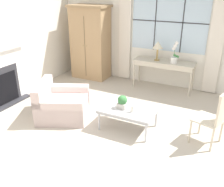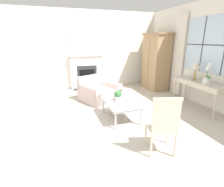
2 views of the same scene
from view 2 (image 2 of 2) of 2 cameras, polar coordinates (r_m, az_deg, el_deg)
The scene contains 13 objects.
ground_plane at distance 4.09m, azimuth -3.68°, elevation -8.78°, with size 14.00×14.00×0.00m, color #BCB2A3.
wall_back_windowed at distance 5.31m, azimuth 30.02°, elevation 10.75°, with size 7.20×0.14×2.80m.
wall_left at distance 6.77m, azimuth -5.57°, elevation 13.87°, with size 0.06×7.20×2.80m, color white.
fireplace at distance 6.66m, azimuth -8.31°, elevation 7.72°, with size 0.34×1.26×2.06m.
armoire at distance 6.71m, azimuth 14.10°, elevation 10.06°, with size 1.08×0.66×2.01m.
console_table at distance 5.16m, azimuth 26.70°, elevation 2.65°, with size 1.53×0.49×0.74m.
table_lamp at distance 5.19m, azimuth 25.75°, elevation 8.01°, with size 0.27×0.27×0.48m.
potted_orchid at distance 4.89m, azimuth 28.62°, elevation 5.02°, with size 0.20×0.16×0.54m.
armchair_upholstered at distance 5.32m, azimuth -4.23°, elevation 0.32°, with size 1.27×1.29×0.73m.
side_chair_wooden at distance 2.86m, azimuth 16.40°, elevation -9.15°, with size 0.55×0.55×1.00m.
coffee_table at distance 4.06m, azimuth 2.91°, elevation -3.24°, with size 1.02×0.68×0.42m.
potted_plant_small at distance 4.08m, azimuth 1.93°, elevation -0.63°, with size 0.18×0.18×0.25m.
pillar_candle at distance 3.88m, azimuth 2.07°, elevation -2.57°, with size 0.09×0.09×0.15m.
Camera 2 is at (3.56, -0.90, 1.79)m, focal length 28.00 mm.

